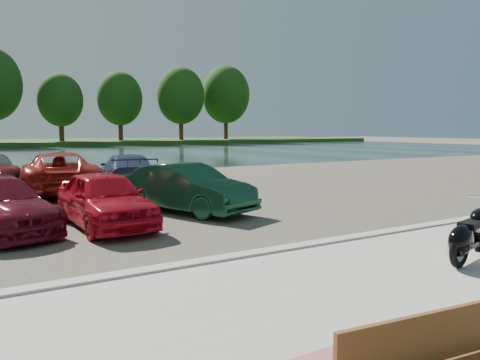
{
  "coord_description": "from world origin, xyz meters",
  "views": [
    {
      "loc": [
        -6.53,
        -5.02,
        2.37
      ],
      "look_at": [
        -0.59,
        4.93,
        1.1
      ],
      "focal_mm": 35.0,
      "sensor_mm": 36.0,
      "label": 1
    }
  ],
  "objects": [
    {
      "name": "ground",
      "position": [
        0.0,
        0.0,
        0.0
      ],
      "size": [
        200.0,
        200.0,
        0.0
      ],
      "primitive_type": "plane",
      "color": "#595447",
      "rests_on": "ground"
    },
    {
      "name": "promenade",
      "position": [
        0.0,
        -1.0,
        0.05
      ],
      "size": [
        60.0,
        6.0,
        0.1
      ],
      "primitive_type": "cube",
      "color": "#A7A59D",
      "rests_on": "ground"
    },
    {
      "name": "kerb",
      "position": [
        0.0,
        2.0,
        0.07
      ],
      "size": [
        60.0,
        0.3,
        0.14
      ],
      "primitive_type": "cube",
      "color": "#A7A59D",
      "rests_on": "ground"
    },
    {
      "name": "parking_lot",
      "position": [
        0.0,
        11.0,
        0.02
      ],
      "size": [
        60.0,
        18.0,
        0.04
      ],
      "primitive_type": "cube",
      "color": "#3D3831",
      "rests_on": "ground"
    },
    {
      "name": "river",
      "position": [
        0.0,
        40.0,
        0.0
      ],
      "size": [
        120.0,
        40.0,
        0.0
      ],
      "primitive_type": "cube",
      "color": "#192E2B",
      "rests_on": "ground"
    },
    {
      "name": "far_bank",
      "position": [
        0.0,
        72.0,
        0.3
      ],
      "size": [
        120.0,
        24.0,
        0.6
      ],
      "primitive_type": "cube",
      "color": "#274819",
      "rests_on": "ground"
    },
    {
      "name": "far_trees",
      "position": [
        4.36,
        65.79,
        7.49
      ],
      "size": [
        70.25,
        10.68,
        12.52
      ],
      "color": "#3D2516",
      "rests_on": "far_bank"
    },
    {
      "name": "motorcycle",
      "position": [
        0.96,
        -0.3,
        0.56
      ],
      "size": [
        2.29,
        0.93,
        1.05
      ],
      "rotation": [
        0.0,
        0.0,
        0.24
      ],
      "color": "black",
      "rests_on": "promenade"
    },
    {
      "name": "car_4",
      "position": [
        -3.66,
        6.09,
        0.71
      ],
      "size": [
        1.76,
        4.0,
        1.34
      ],
      "primitive_type": "imported",
      "rotation": [
        0.0,
        0.0,
        0.05
      ],
      "color": "#B20B1D",
      "rests_on": "parking_lot"
    },
    {
      "name": "car_5",
      "position": [
        -1.15,
        6.89,
        0.72
      ],
      "size": [
        2.84,
        4.36,
        1.36
      ],
      "primitive_type": "imported",
      "rotation": [
        0.0,
        0.0,
        0.37
      ],
      "color": "#113F28",
      "rests_on": "parking_lot"
    },
    {
      "name": "car_10",
      "position": [
        -3.56,
        12.68,
        0.79
      ],
      "size": [
        3.12,
        5.67,
        1.5
      ],
      "primitive_type": "imported",
      "rotation": [
        0.0,
        0.0,
        3.02
      ],
      "color": "#AB231C",
      "rests_on": "parking_lot"
    },
    {
      "name": "car_11",
      "position": [
        -1.02,
        12.8,
        0.72
      ],
      "size": [
        2.74,
        4.96,
        1.36
      ],
      "primitive_type": "imported",
      "rotation": [
        0.0,
        0.0,
        2.96
      ],
      "color": "#344266",
      "rests_on": "parking_lot"
    }
  ]
}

